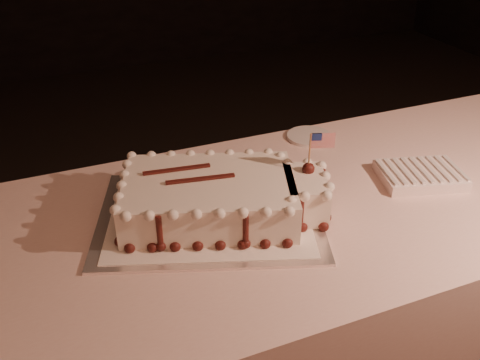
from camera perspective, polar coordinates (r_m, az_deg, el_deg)
name	(u,v)px	position (r m, az deg, el deg)	size (l,w,h in m)	color
banquet_table	(337,297)	(1.67, 10.34, -12.14)	(2.40, 0.80, 0.75)	beige
cake_board	(210,216)	(1.32, -3.23, -3.83)	(0.54, 0.41, 0.01)	white
doily	(210,214)	(1.31, -3.24, -3.65)	(0.48, 0.37, 0.00)	white
sheet_cake	(221,197)	(1.29, -2.03, -1.80)	(0.54, 0.40, 0.20)	white
napkin_stack	(420,175)	(1.54, 18.68, 0.51)	(0.25, 0.21, 0.04)	white
side_plate	(309,137)	(1.70, 7.39, 4.62)	(0.14, 0.14, 0.01)	silver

